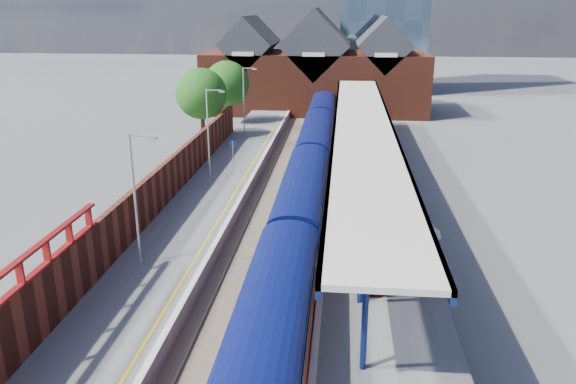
{
  "coord_description": "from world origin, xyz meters",
  "views": [
    {
      "loc": [
        3.99,
        -20.19,
        13.99
      ],
      "look_at": [
        0.58,
        13.93,
        2.6
      ],
      "focal_mm": 35.0,
      "sensor_mm": 36.0,
      "label": 1
    }
  ],
  "objects_px": {
    "lamp_post_b": "(137,192)",
    "train": "(311,162)",
    "lamp_post_d": "(245,96)",
    "parked_car_blue": "(389,190)",
    "parked_car_dark": "(407,257)",
    "parked_car_red": "(394,276)",
    "lamp_post_c": "(210,128)",
    "parked_car_silver": "(401,229)",
    "platform_sign": "(233,150)"
  },
  "relations": [
    {
      "from": "lamp_post_b",
      "to": "train",
      "type": "bearing_deg",
      "value": 65.26
    },
    {
      "from": "lamp_post_d",
      "to": "parked_car_blue",
      "type": "height_order",
      "value": "lamp_post_d"
    },
    {
      "from": "train",
      "to": "parked_car_dark",
      "type": "xyz_separation_m",
      "value": [
        6.0,
        -16.11,
        -0.55
      ]
    },
    {
      "from": "train",
      "to": "lamp_post_d",
      "type": "bearing_deg",
      "value": 117.72
    },
    {
      "from": "lamp_post_d",
      "to": "parked_car_red",
      "type": "distance_m",
      "value": 36.08
    },
    {
      "from": "lamp_post_b",
      "to": "lamp_post_c",
      "type": "bearing_deg",
      "value": 90.0
    },
    {
      "from": "parked_car_silver",
      "to": "lamp_post_b",
      "type": "bearing_deg",
      "value": 94.56
    },
    {
      "from": "platform_sign",
      "to": "parked_car_dark",
      "type": "height_order",
      "value": "platform_sign"
    },
    {
      "from": "lamp_post_c",
      "to": "lamp_post_d",
      "type": "relative_size",
      "value": 1.0
    },
    {
      "from": "lamp_post_d",
      "to": "parked_car_red",
      "type": "height_order",
      "value": "lamp_post_d"
    },
    {
      "from": "lamp_post_d",
      "to": "parked_car_silver",
      "type": "bearing_deg",
      "value": -63.16
    },
    {
      "from": "lamp_post_d",
      "to": "parked_car_dark",
      "type": "distance_m",
      "value": 34.18
    },
    {
      "from": "lamp_post_c",
      "to": "platform_sign",
      "type": "height_order",
      "value": "lamp_post_c"
    },
    {
      "from": "lamp_post_d",
      "to": "parked_car_dark",
      "type": "xyz_separation_m",
      "value": [
        13.86,
        -31.06,
        -3.42
      ]
    },
    {
      "from": "lamp_post_d",
      "to": "parked_car_silver",
      "type": "distance_m",
      "value": 30.96
    },
    {
      "from": "platform_sign",
      "to": "parked_car_silver",
      "type": "bearing_deg",
      "value": -47.05
    },
    {
      "from": "train",
      "to": "parked_car_red",
      "type": "height_order",
      "value": "train"
    },
    {
      "from": "train",
      "to": "lamp_post_d",
      "type": "relative_size",
      "value": 9.42
    },
    {
      "from": "lamp_post_c",
      "to": "lamp_post_d",
      "type": "distance_m",
      "value": 16.0
    },
    {
      "from": "lamp_post_c",
      "to": "platform_sign",
      "type": "relative_size",
      "value": 2.8
    },
    {
      "from": "parked_car_dark",
      "to": "lamp_post_d",
      "type": "bearing_deg",
      "value": 18.19
    },
    {
      "from": "lamp_post_b",
      "to": "parked_car_blue",
      "type": "bearing_deg",
      "value": 41.84
    },
    {
      "from": "parked_car_red",
      "to": "parked_car_silver",
      "type": "distance_m",
      "value": 6.08
    },
    {
      "from": "train",
      "to": "lamp_post_d",
      "type": "height_order",
      "value": "lamp_post_d"
    },
    {
      "from": "platform_sign",
      "to": "parked_car_blue",
      "type": "height_order",
      "value": "platform_sign"
    },
    {
      "from": "lamp_post_b",
      "to": "lamp_post_d",
      "type": "xyz_separation_m",
      "value": [
        0.0,
        32.0,
        0.0
      ]
    },
    {
      "from": "platform_sign",
      "to": "parked_car_dark",
      "type": "relative_size",
      "value": 0.64
    },
    {
      "from": "lamp_post_b",
      "to": "platform_sign",
      "type": "distance_m",
      "value": 18.2
    },
    {
      "from": "lamp_post_c",
      "to": "parked_car_red",
      "type": "relative_size",
      "value": 1.91
    },
    {
      "from": "train",
      "to": "lamp_post_b",
      "type": "xyz_separation_m",
      "value": [
        -7.86,
        -17.05,
        2.87
      ]
    },
    {
      "from": "parked_car_red",
      "to": "lamp_post_c",
      "type": "bearing_deg",
      "value": 16.65
    },
    {
      "from": "platform_sign",
      "to": "lamp_post_b",
      "type": "bearing_deg",
      "value": -94.33
    },
    {
      "from": "parked_car_silver",
      "to": "platform_sign",
      "type": "bearing_deg",
      "value": 29.47
    },
    {
      "from": "parked_car_red",
      "to": "lamp_post_b",
      "type": "bearing_deg",
      "value": 63.51
    },
    {
      "from": "parked_car_dark",
      "to": "parked_car_red",
      "type": "bearing_deg",
      "value": 154.66
    },
    {
      "from": "parked_car_blue",
      "to": "lamp_post_c",
      "type": "bearing_deg",
      "value": 102.78
    },
    {
      "from": "lamp_post_b",
      "to": "lamp_post_c",
      "type": "distance_m",
      "value": 16.0
    },
    {
      "from": "train",
      "to": "parked_car_silver",
      "type": "bearing_deg",
      "value": -64.22
    },
    {
      "from": "train",
      "to": "parked_car_blue",
      "type": "xyz_separation_m",
      "value": [
        5.87,
        -4.76,
        -0.56
      ]
    },
    {
      "from": "lamp_post_b",
      "to": "parked_car_blue",
      "type": "relative_size",
      "value": 1.73
    },
    {
      "from": "parked_car_silver",
      "to": "parked_car_dark",
      "type": "height_order",
      "value": "parked_car_silver"
    },
    {
      "from": "lamp_post_b",
      "to": "parked_car_silver",
      "type": "xyz_separation_m",
      "value": [
        13.9,
        4.53,
        -3.28
      ]
    },
    {
      "from": "lamp_post_c",
      "to": "platform_sign",
      "type": "xyz_separation_m",
      "value": [
        1.36,
        2.0,
        -2.3
      ]
    },
    {
      "from": "lamp_post_c",
      "to": "parked_car_silver",
      "type": "xyz_separation_m",
      "value": [
        13.9,
        -11.47,
        -3.28
      ]
    },
    {
      "from": "parked_car_blue",
      "to": "parked_car_silver",
      "type": "bearing_deg",
      "value": -150.77
    },
    {
      "from": "platform_sign",
      "to": "lamp_post_c",
      "type": "bearing_deg",
      "value": -124.26
    },
    {
      "from": "parked_car_dark",
      "to": "parked_car_blue",
      "type": "relative_size",
      "value": 0.97
    },
    {
      "from": "parked_car_red",
      "to": "parked_car_dark",
      "type": "distance_m",
      "value": 2.57
    },
    {
      "from": "parked_car_silver",
      "to": "lamp_post_d",
      "type": "bearing_deg",
      "value": 13.36
    },
    {
      "from": "platform_sign",
      "to": "parked_car_red",
      "type": "xyz_separation_m",
      "value": [
        11.64,
        -19.48,
        -1.07
      ]
    }
  ]
}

